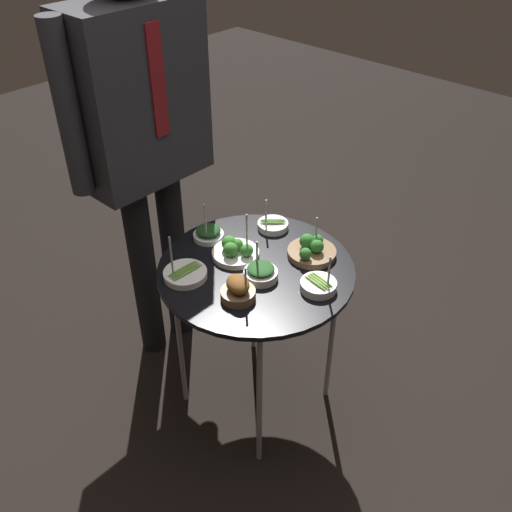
{
  "coord_description": "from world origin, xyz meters",
  "views": [
    {
      "loc": [
        -1.14,
        -1.06,
        1.88
      ],
      "look_at": [
        0.0,
        0.0,
        0.73
      ],
      "focal_mm": 40.0,
      "sensor_mm": 36.0,
      "label": 1
    }
  ],
  "objects_px": {
    "serving_cart": "(256,278)",
    "waiter_figure": "(141,117)",
    "bowl_roast_mid_left": "(238,290)",
    "bowl_asparagus_mid_right": "(273,225)",
    "bowl_asparagus_front_left": "(185,274)",
    "bowl_spinach_center": "(261,273)",
    "bowl_broccoli_near_rim": "(235,250)",
    "bowl_asparagus_back_right": "(319,285)",
    "bowl_broccoli_front_right": "(312,250)",
    "bowl_spinach_front_center": "(208,233)"
  },
  "relations": [
    {
      "from": "bowl_spinach_center",
      "to": "bowl_broccoli_front_right",
      "type": "bearing_deg",
      "value": -11.85
    },
    {
      "from": "bowl_asparagus_back_right",
      "to": "bowl_broccoli_front_right",
      "type": "distance_m",
      "value": 0.19
    },
    {
      "from": "bowl_asparagus_mid_right",
      "to": "serving_cart",
      "type": "bearing_deg",
      "value": -151.82
    },
    {
      "from": "bowl_asparagus_back_right",
      "to": "bowl_spinach_center",
      "type": "height_order",
      "value": "bowl_asparagus_back_right"
    },
    {
      "from": "serving_cart",
      "to": "bowl_broccoli_near_rim",
      "type": "relative_size",
      "value": 4.08
    },
    {
      "from": "bowl_broccoli_front_right",
      "to": "bowl_spinach_front_center",
      "type": "bearing_deg",
      "value": 116.72
    },
    {
      "from": "bowl_roast_mid_left",
      "to": "bowl_asparagus_front_left",
      "type": "height_order",
      "value": "bowl_asparagus_front_left"
    },
    {
      "from": "bowl_broccoli_near_rim",
      "to": "waiter_figure",
      "type": "distance_m",
      "value": 0.58
    },
    {
      "from": "bowl_spinach_front_center",
      "to": "waiter_figure",
      "type": "xyz_separation_m",
      "value": [
        -0.02,
        0.3,
        0.37
      ]
    },
    {
      "from": "bowl_asparagus_front_left",
      "to": "bowl_broccoli_near_rim",
      "type": "bearing_deg",
      "value": -12.32
    },
    {
      "from": "bowl_asparagus_mid_right",
      "to": "waiter_figure",
      "type": "bearing_deg",
      "value": 118.92
    },
    {
      "from": "bowl_broccoli_near_rim",
      "to": "bowl_spinach_center",
      "type": "bearing_deg",
      "value": -101.15
    },
    {
      "from": "waiter_figure",
      "to": "serving_cart",
      "type": "bearing_deg",
      "value": -88.77
    },
    {
      "from": "bowl_spinach_center",
      "to": "bowl_broccoli_front_right",
      "type": "relative_size",
      "value": 0.75
    },
    {
      "from": "bowl_asparagus_front_left",
      "to": "serving_cart",
      "type": "bearing_deg",
      "value": -35.09
    },
    {
      "from": "bowl_broccoli_front_right",
      "to": "bowl_asparagus_mid_right",
      "type": "relative_size",
      "value": 1.29
    },
    {
      "from": "bowl_roast_mid_left",
      "to": "bowl_broccoli_near_rim",
      "type": "height_order",
      "value": "bowl_broccoli_near_rim"
    },
    {
      "from": "serving_cart",
      "to": "bowl_roast_mid_left",
      "type": "relative_size",
      "value": 5.01
    },
    {
      "from": "bowl_asparagus_front_left",
      "to": "waiter_figure",
      "type": "relative_size",
      "value": 0.1
    },
    {
      "from": "bowl_spinach_center",
      "to": "bowl_spinach_front_center",
      "type": "xyz_separation_m",
      "value": [
        0.04,
        0.3,
        -0.0
      ]
    },
    {
      "from": "bowl_asparagus_mid_right",
      "to": "waiter_figure",
      "type": "relative_size",
      "value": 0.08
    },
    {
      "from": "serving_cart",
      "to": "bowl_roast_mid_left",
      "type": "bearing_deg",
      "value": -157.07
    },
    {
      "from": "serving_cart",
      "to": "bowl_broccoli_near_rim",
      "type": "bearing_deg",
      "value": 91.29
    },
    {
      "from": "bowl_spinach_center",
      "to": "bowl_spinach_front_center",
      "type": "height_order",
      "value": "bowl_spinach_front_center"
    },
    {
      "from": "bowl_asparagus_back_right",
      "to": "waiter_figure",
      "type": "xyz_separation_m",
      "value": [
        -0.07,
        0.78,
        0.38
      ]
    },
    {
      "from": "bowl_roast_mid_left",
      "to": "bowl_asparagus_front_left",
      "type": "bearing_deg",
      "value": 101.84
    },
    {
      "from": "bowl_asparagus_front_left",
      "to": "bowl_spinach_center",
      "type": "bearing_deg",
      "value": -48.46
    },
    {
      "from": "bowl_asparagus_front_left",
      "to": "bowl_spinach_front_center",
      "type": "height_order",
      "value": "bowl_asparagus_front_left"
    },
    {
      "from": "bowl_roast_mid_left",
      "to": "bowl_asparagus_front_left",
      "type": "distance_m",
      "value": 0.21
    },
    {
      "from": "serving_cart",
      "to": "bowl_asparagus_back_right",
      "type": "bearing_deg",
      "value": -76.77
    },
    {
      "from": "serving_cart",
      "to": "waiter_figure",
      "type": "xyz_separation_m",
      "value": [
        -0.01,
        0.55,
        0.44
      ]
    },
    {
      "from": "bowl_asparagus_back_right",
      "to": "bowl_broccoli_front_right",
      "type": "bearing_deg",
      "value": 45.37
    },
    {
      "from": "bowl_asparagus_back_right",
      "to": "bowl_spinach_front_center",
      "type": "bearing_deg",
      "value": 95.01
    },
    {
      "from": "bowl_spinach_center",
      "to": "bowl_broccoli_near_rim",
      "type": "relative_size",
      "value": 0.77
    },
    {
      "from": "bowl_spinach_center",
      "to": "bowl_asparagus_mid_right",
      "type": "height_order",
      "value": "bowl_asparagus_mid_right"
    },
    {
      "from": "bowl_asparagus_mid_right",
      "to": "waiter_figure",
      "type": "height_order",
      "value": "waiter_figure"
    },
    {
      "from": "waiter_figure",
      "to": "bowl_asparagus_mid_right",
      "type": "bearing_deg",
      "value": -61.08
    },
    {
      "from": "bowl_asparagus_mid_right",
      "to": "bowl_spinach_front_center",
      "type": "relative_size",
      "value": 0.82
    },
    {
      "from": "bowl_broccoli_near_rim",
      "to": "bowl_broccoli_front_right",
      "type": "relative_size",
      "value": 0.97
    },
    {
      "from": "bowl_spinach_front_center",
      "to": "serving_cart",
      "type": "bearing_deg",
      "value": -92.73
    },
    {
      "from": "bowl_broccoli_front_right",
      "to": "bowl_roast_mid_left",
      "type": "bearing_deg",
      "value": 175.11
    },
    {
      "from": "bowl_asparagus_front_left",
      "to": "bowl_asparagus_back_right",
      "type": "bearing_deg",
      "value": -55.51
    },
    {
      "from": "bowl_asparagus_back_right",
      "to": "bowl_spinach_front_center",
      "type": "xyz_separation_m",
      "value": [
        -0.04,
        0.48,
        0.01
      ]
    },
    {
      "from": "bowl_asparagus_back_right",
      "to": "bowl_asparagus_mid_right",
      "type": "relative_size",
      "value": 1.08
    },
    {
      "from": "bowl_spinach_center",
      "to": "bowl_spinach_front_center",
      "type": "distance_m",
      "value": 0.3
    },
    {
      "from": "serving_cart",
      "to": "bowl_asparagus_mid_right",
      "type": "bearing_deg",
      "value": 28.18
    },
    {
      "from": "bowl_spinach_front_center",
      "to": "bowl_spinach_center",
      "type": "bearing_deg",
      "value": -98.19
    },
    {
      "from": "bowl_asparagus_mid_right",
      "to": "bowl_roast_mid_left",
      "type": "bearing_deg",
      "value": -153.93
    },
    {
      "from": "bowl_roast_mid_left",
      "to": "bowl_broccoli_near_rim",
      "type": "bearing_deg",
      "value": 46.64
    },
    {
      "from": "serving_cart",
      "to": "bowl_roast_mid_left",
      "type": "xyz_separation_m",
      "value": [
        -0.16,
        -0.07,
        0.08
      ]
    }
  ]
}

